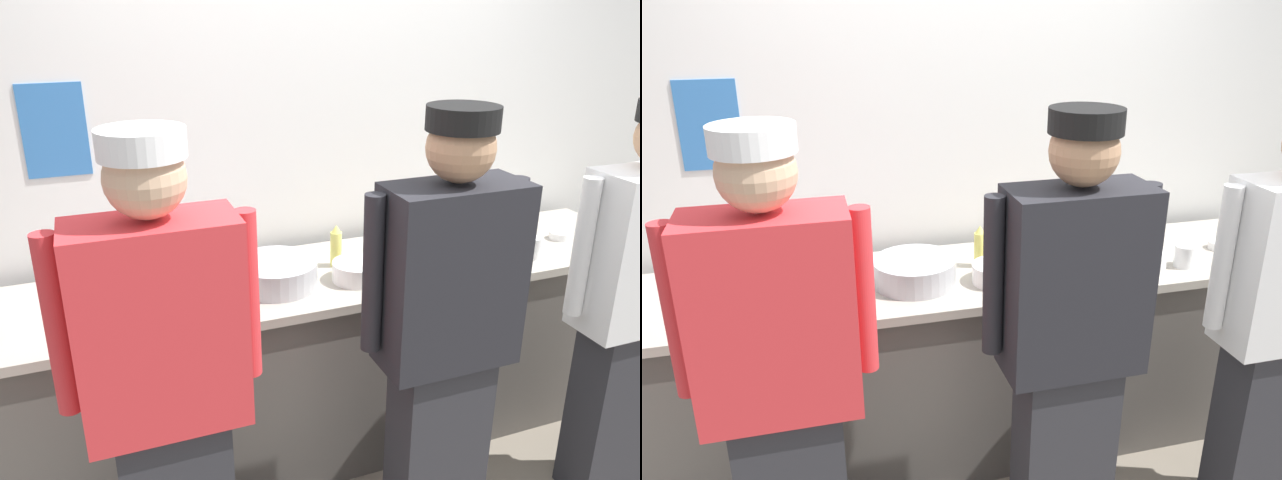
{
  "view_description": "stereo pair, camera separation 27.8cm",
  "coord_description": "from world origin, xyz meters",
  "views": [
    {
      "loc": [
        -1.05,
        -2.05,
        2.08
      ],
      "look_at": [
        -0.12,
        0.37,
        1.07
      ],
      "focal_mm": 35.18,
      "sensor_mm": 36.0,
      "label": 1
    },
    {
      "loc": [
        -0.78,
        -2.14,
        2.08
      ],
      "look_at": [
        -0.12,
        0.37,
        1.07
      ],
      "focal_mm": 35.18,
      "sensor_mm": 36.0,
      "label": 2
    }
  ],
  "objects": [
    {
      "name": "squeeze_bottle_primary",
      "position": [
        0.17,
        0.27,
        1.02
      ],
      "size": [
        0.06,
        0.06,
        0.21
      ],
      "color": "orange",
      "rests_on": "prep_counter"
    },
    {
      "name": "deli_cup",
      "position": [
        0.89,
        0.18,
        0.97
      ],
      "size": [
        0.09,
        0.09,
        0.1
      ],
      "primitive_type": "cylinder",
      "color": "white",
      "rests_on": "prep_counter"
    },
    {
      "name": "plate_stack_front",
      "position": [
        0.0,
        0.24,
        0.96
      ],
      "size": [
        0.21,
        0.21,
        0.08
      ],
      "color": "white",
      "rests_on": "prep_counter"
    },
    {
      "name": "sheet_tray",
      "position": [
        -0.92,
        0.36,
        0.93
      ],
      "size": [
        0.52,
        0.34,
        0.02
      ],
      "primitive_type": "cube",
      "rotation": [
        0.0,
        0.0,
        -0.13
      ],
      "color": "#B7BABF",
      "rests_on": "prep_counter"
    },
    {
      "name": "plate_stack_rear",
      "position": [
        0.7,
        0.23,
        0.95
      ],
      "size": [
        0.24,
        0.24,
        0.07
      ],
      "color": "white",
      "rests_on": "prep_counter"
    },
    {
      "name": "chef_near_left",
      "position": [
        -0.9,
        -0.35,
        0.94
      ],
      "size": [
        0.63,
        0.24,
        1.76
      ],
      "color": "#2D2D33",
      "rests_on": "ground"
    },
    {
      "name": "ramekin_yellow_sauce",
      "position": [
        0.72,
        0.49,
        0.94
      ],
      "size": [
        0.1,
        0.1,
        0.04
      ],
      "color": "white",
      "rests_on": "prep_counter"
    },
    {
      "name": "squeeze_bottle_spare",
      "position": [
        0.55,
        0.35,
        1.01
      ],
      "size": [
        0.06,
        0.06,
        0.2
      ],
      "color": "orange",
      "rests_on": "prep_counter"
    },
    {
      "name": "prep_counter",
      "position": [
        0.0,
        0.37,
        0.46
      ],
      "size": [
        3.15,
        0.7,
        0.92
      ],
      "color": "#56514C",
      "rests_on": "ground"
    },
    {
      "name": "chef_far_right",
      "position": [
        0.96,
        -0.37,
        0.93
      ],
      "size": [
        0.62,
        0.24,
        1.73
      ],
      "color": "#2D2D33",
      "rests_on": "ground"
    },
    {
      "name": "wall_back",
      "position": [
        -0.0,
        0.85,
        1.32
      ],
      "size": [
        4.94,
        0.11,
        2.65
      ],
      "color": "white",
      "rests_on": "ground"
    },
    {
      "name": "ramekin_green_sauce",
      "position": [
        1.18,
        0.33,
        0.94
      ],
      "size": [
        0.1,
        0.1,
        0.04
      ],
      "color": "white",
      "rests_on": "prep_counter"
    },
    {
      "name": "squeeze_bottle_secondary",
      "position": [
        -0.02,
        0.42,
        1.01
      ],
      "size": [
        0.05,
        0.05,
        0.2
      ],
      "color": "#E5E066",
      "rests_on": "prep_counter"
    },
    {
      "name": "chef_center",
      "position": [
        0.09,
        -0.36,
        0.95
      ],
      "size": [
        0.63,
        0.24,
        1.76
      ],
      "color": "#2D2D33",
      "rests_on": "ground"
    },
    {
      "name": "mixing_bowl_steel",
      "position": [
        -0.35,
        0.31,
        0.97
      ],
      "size": [
        0.36,
        0.36,
        0.11
      ],
      "primitive_type": "cylinder",
      "color": "#B7BABF",
      "rests_on": "prep_counter"
    }
  ]
}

